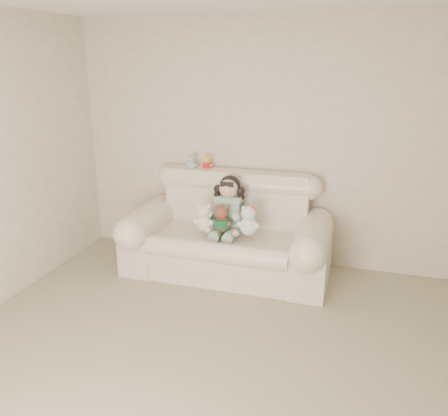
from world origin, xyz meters
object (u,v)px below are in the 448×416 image
sofa (227,227)px  seated_child (229,205)px  white_cat (249,217)px  cream_teddy (204,215)px  brown_teddy (222,216)px

sofa → seated_child: size_ratio=3.39×
seated_child → white_cat: size_ratio=1.70×
sofa → seated_child: (-0.00, 0.08, 0.21)m
sofa → white_cat: 0.33m
white_cat → cream_teddy: 0.46m
sofa → cream_teddy: bearing=-145.1°
cream_teddy → seated_child: bearing=67.1°
sofa → cream_teddy: size_ratio=6.16×
seated_child → brown_teddy: size_ratio=1.84×
white_cat → sofa: bearing=154.2°
sofa → seated_child: 0.23m
brown_teddy → seated_child: bearing=75.2°
seated_child → white_cat: seated_child is taller
sofa → brown_teddy: sofa is taller
sofa → brown_teddy: bearing=-99.1°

